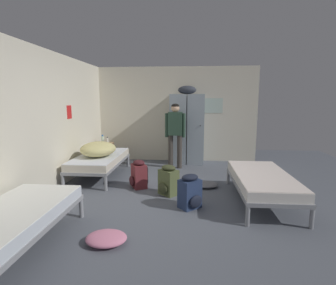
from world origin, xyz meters
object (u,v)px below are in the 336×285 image
person_traveler (175,130)px  backpack_navy (190,192)px  lotion_bottle (107,140)px  bed_right (262,180)px  backpack_maroon (139,175)px  backpack_olive (168,181)px  locker_bank (187,128)px  clothes_pile_grey (206,184)px  bedding_heap (98,149)px  bed_left_rear (100,160)px  shelf_unit (106,151)px  bed_left_front (10,220)px  water_bottle (103,139)px  clothes_pile_pink (106,238)px

person_traveler → backpack_navy: bearing=-81.4°
person_traveler → lotion_bottle: bearing=172.1°
bed_right → person_traveler: 2.71m
lotion_bottle → backpack_maroon: size_ratio=0.30×
backpack_olive → bed_right: bearing=-7.3°
locker_bank → lotion_bottle: (-2.09, -0.31, -0.33)m
backpack_olive → clothes_pile_grey: (0.71, 0.48, -0.21)m
bedding_heap → lotion_bottle: bearing=98.6°
bed_left_rear → backpack_maroon: 1.22m
backpack_navy → backpack_olive: bearing=125.0°
bed_left_rear → backpack_olive: bearing=-32.4°
locker_bank → shelf_unit: 2.27m
shelf_unit → backpack_navy: bearing=-50.8°
bed_right → bedding_heap: 3.40m
locker_bank → bed_left_front: size_ratio=1.09×
person_traveler → backpack_maroon: bearing=-111.8°
water_bottle → clothes_pile_grey: water_bottle is taller
shelf_unit → backpack_maroon: bearing=-56.0°
bed_left_rear → bedding_heap: (0.01, -0.10, 0.27)m
clothes_pile_grey → bed_right: bearing=-37.7°
bed_left_front → person_traveler: (1.63, 3.87, 0.59)m
bed_left_front → backpack_navy: bearing=34.7°
shelf_unit → bedding_heap: (0.26, -1.29, 0.30)m
clothes_pile_grey → backpack_navy: bearing=-106.8°
locker_bank → person_traveler: locker_bank is taller
lotion_bottle → bed_left_front: bearing=-87.5°
lotion_bottle → backpack_olive: (1.79, -2.17, -0.38)m
backpack_olive → backpack_maroon: bearing=150.4°
person_traveler → clothes_pile_pink: person_traveler is taller
bed_right → lotion_bottle: (-3.39, 2.37, 0.26)m
bed_left_front → person_traveler: person_traveler is taller
clothes_pile_pink → backpack_navy: bearing=48.7°
bed_right → backpack_maroon: 2.28m
person_traveler → clothes_pile_pink: bearing=-99.8°
person_traveler → backpack_maroon: person_traveler is taller
water_bottle → lotion_bottle: water_bottle is taller
person_traveler → backpack_navy: 2.61m
shelf_unit → bed_left_front: 4.17m
bed_left_rear → bed_right: size_ratio=1.00×
locker_bank → shelf_unit: bearing=-173.0°
bed_right → backpack_maroon: size_ratio=3.45×
person_traveler → clothes_pile_grey: bearing=-64.3°
locker_bank → backpack_maroon: (-0.91, -2.13, -0.71)m
bed_right → person_traveler: (-1.58, 2.12, 0.59)m
bedding_heap → person_traveler: bearing=31.5°
locker_bank → backpack_navy: bearing=-88.2°
bed_right → backpack_maroon: bearing=166.0°
bed_right → clothes_pile_pink: 2.69m
bed_left_rear → person_traveler: person_traveler is taller
bedding_heap → clothes_pile_grey: 2.43m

